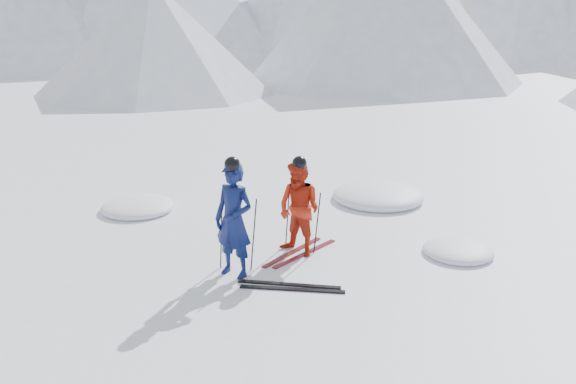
% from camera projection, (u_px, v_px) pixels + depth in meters
% --- Properties ---
extents(ground, '(160.00, 160.00, 0.00)m').
position_uv_depth(ground, '(363.00, 269.00, 10.56)').
color(ground, white).
rests_on(ground, ground).
extents(skier_blue, '(0.80, 0.62, 1.95)m').
position_uv_depth(skier_blue, '(234.00, 220.00, 10.04)').
color(skier_blue, '#0B1547').
rests_on(skier_blue, ground).
extents(skier_red, '(1.03, 0.92, 1.74)m').
position_uv_depth(skier_red, '(299.00, 209.00, 10.94)').
color(skier_red, '#B7230E').
rests_on(skier_red, ground).
extents(pole_blue_left, '(0.13, 0.09, 1.30)m').
position_uv_depth(pole_blue_left, '(221.00, 234.00, 10.36)').
color(pole_blue_left, black).
rests_on(pole_blue_left, ground).
extents(pole_blue_right, '(0.13, 0.08, 1.30)m').
position_uv_depth(pole_blue_right, '(254.00, 235.00, 10.30)').
color(pole_blue_right, black).
rests_on(pole_blue_right, ground).
extents(pole_red_left, '(0.12, 0.09, 1.15)m').
position_uv_depth(pole_red_left, '(287.00, 218.00, 11.34)').
color(pole_red_left, black).
rests_on(pole_red_left, ground).
extents(pole_red_right, '(0.12, 0.08, 1.15)m').
position_uv_depth(pole_red_right, '(317.00, 223.00, 11.07)').
color(pole_red_right, black).
rests_on(pole_red_right, ground).
extents(ski_worn_left, '(0.65, 1.63, 0.03)m').
position_uv_depth(ski_worn_left, '(293.00, 252.00, 11.23)').
color(ski_worn_left, black).
rests_on(ski_worn_left, ground).
extents(ski_worn_right, '(0.76, 1.60, 0.03)m').
position_uv_depth(ski_worn_right, '(305.00, 254.00, 11.16)').
color(ski_worn_right, black).
rests_on(ski_worn_right, ground).
extents(ski_loose_a, '(1.69, 0.34, 0.03)m').
position_uv_depth(ski_loose_a, '(289.00, 284.00, 9.94)').
color(ski_loose_a, black).
rests_on(ski_loose_a, ground).
extents(ski_loose_b, '(1.69, 0.40, 0.03)m').
position_uv_depth(ski_loose_b, '(292.00, 289.00, 9.77)').
color(ski_loose_b, black).
rests_on(ski_loose_b, ground).
extents(snow_lumps, '(8.35, 4.44, 0.47)m').
position_uv_depth(snow_lumps, '(324.00, 208.00, 13.64)').
color(snow_lumps, white).
rests_on(snow_lumps, ground).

